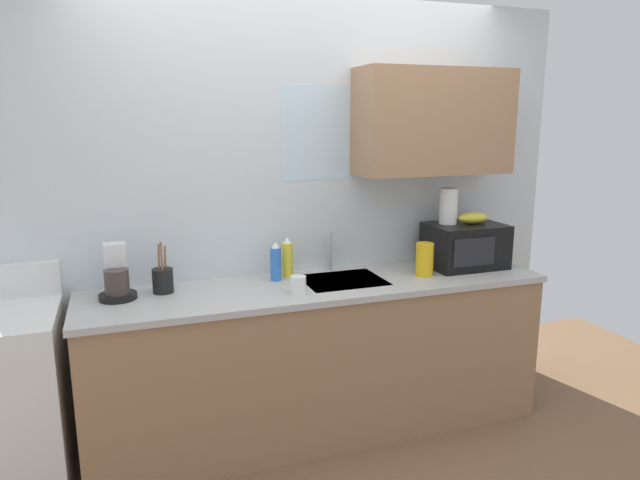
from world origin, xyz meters
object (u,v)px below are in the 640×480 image
(dish_soap_bottle_yellow, at_px, (287,258))
(utensil_crock, at_px, (163,280))
(coffee_maker, at_px, (117,278))
(banana_bunch, at_px, (473,218))
(paper_towel_roll, at_px, (448,206))
(microwave, at_px, (465,245))
(cereal_canister, at_px, (425,259))
(dish_soap_bottle_blue, at_px, (276,262))
(mug_white, at_px, (298,285))

(dish_soap_bottle_yellow, distance_m, utensil_crock, 0.72)
(coffee_maker, bearing_deg, utensil_crock, 2.85)
(banana_bunch, relative_size, coffee_maker, 0.71)
(utensil_crock, bearing_deg, paper_towel_roll, -0.66)
(microwave, height_order, dish_soap_bottle_yellow, microwave)
(coffee_maker, xyz_separation_m, cereal_canister, (1.71, -0.16, -0.01))
(cereal_canister, relative_size, utensil_crock, 0.70)
(paper_towel_roll, relative_size, dish_soap_bottle_blue, 0.97)
(paper_towel_roll, bearing_deg, mug_white, -167.12)
(dish_soap_bottle_blue, height_order, mug_white, dish_soap_bottle_blue)
(microwave, height_order, paper_towel_roll, paper_towel_roll)
(coffee_maker, distance_m, mug_white, 0.94)
(dish_soap_bottle_blue, bearing_deg, dish_soap_bottle_yellow, 30.64)
(utensil_crock, bearing_deg, dish_soap_bottle_blue, 2.26)
(banana_bunch, distance_m, mug_white, 1.24)
(dish_soap_bottle_yellow, xyz_separation_m, cereal_canister, (0.77, -0.24, -0.01))
(microwave, height_order, coffee_maker, coffee_maker)
(banana_bunch, xyz_separation_m, utensil_crock, (-1.87, 0.07, -0.23))
(banana_bunch, relative_size, dish_soap_bottle_yellow, 0.84)
(utensil_crock, bearing_deg, mug_white, -21.08)
(cereal_canister, xyz_separation_m, utensil_crock, (-1.48, 0.17, -0.03))
(banana_bunch, relative_size, dish_soap_bottle_blue, 0.89)
(paper_towel_roll, height_order, coffee_maker, paper_towel_roll)
(cereal_canister, distance_m, mug_white, 0.82)
(dish_soap_bottle_yellow, xyz_separation_m, dish_soap_bottle_blue, (-0.08, -0.05, -0.01))
(cereal_canister, bearing_deg, coffee_maker, 174.72)
(mug_white, bearing_deg, coffee_maker, 164.64)
(banana_bunch, bearing_deg, paper_towel_roll, 161.57)
(paper_towel_roll, distance_m, dish_soap_bottle_yellow, 1.05)
(banana_bunch, distance_m, coffee_maker, 2.11)
(dish_soap_bottle_yellow, height_order, cereal_canister, dish_soap_bottle_yellow)
(dish_soap_bottle_yellow, bearing_deg, dish_soap_bottle_blue, -149.36)
(microwave, bearing_deg, dish_soap_bottle_blue, 175.39)
(dish_soap_bottle_blue, distance_m, utensil_crock, 0.63)
(microwave, distance_m, coffee_maker, 2.05)
(dish_soap_bottle_yellow, distance_m, dish_soap_bottle_blue, 0.10)
(paper_towel_roll, xyz_separation_m, mug_white, (-1.05, -0.24, -0.33))
(microwave, relative_size, dish_soap_bottle_yellow, 1.93)
(microwave, xyz_separation_m, dish_soap_bottle_yellow, (-1.11, 0.15, -0.02))
(mug_white, xyz_separation_m, utensil_crock, (-0.67, 0.26, 0.02))
(banana_bunch, height_order, paper_towel_roll, paper_towel_roll)
(paper_towel_roll, bearing_deg, dish_soap_bottle_blue, 177.67)
(banana_bunch, xyz_separation_m, mug_white, (-1.20, -0.19, -0.26))
(microwave, height_order, dish_soap_bottle_blue, microwave)
(cereal_canister, bearing_deg, paper_towel_roll, 32.01)
(coffee_maker, height_order, dish_soap_bottle_yellow, coffee_maker)
(dish_soap_bottle_yellow, relative_size, dish_soap_bottle_blue, 1.05)
(banana_bunch, height_order, dish_soap_bottle_blue, banana_bunch)
(paper_towel_roll, bearing_deg, microwave, -27.38)
(paper_towel_roll, distance_m, coffee_maker, 1.97)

